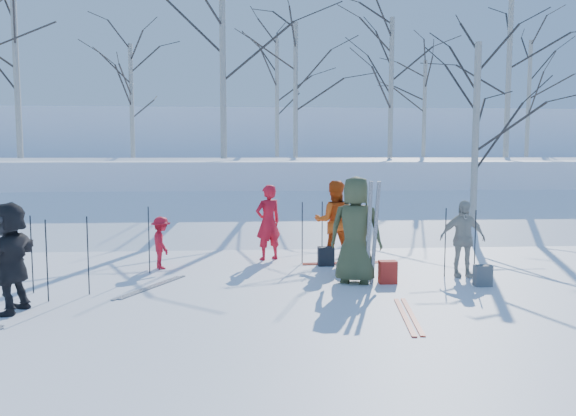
{
  "coord_description": "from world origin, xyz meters",
  "views": [
    {
      "loc": [
        -0.77,
        -9.64,
        2.41
      ],
      "look_at": [
        0.0,
        1.5,
        1.3
      ],
      "focal_mm": 35.0,
      "sensor_mm": 36.0,
      "label": 1
    }
  ],
  "objects": [
    {
      "name": "ground",
      "position": [
        0.0,
        0.0,
        0.0
      ],
      "size": [
        120.0,
        120.0,
        0.0
      ],
      "primitive_type": "plane",
      "color": "white",
      "rests_on": "ground"
    },
    {
      "name": "snow_ramp",
      "position": [
        0.0,
        7.0,
        0.15
      ],
      "size": [
        70.0,
        9.49,
        4.12
      ],
      "primitive_type": "cube",
      "rotation": [
        0.3,
        0.0,
        0.0
      ],
      "color": "white",
      "rests_on": "ground"
    },
    {
      "name": "snow_plateau",
      "position": [
        0.0,
        17.0,
        1.0
      ],
      "size": [
        70.0,
        18.0,
        2.2
      ],
      "primitive_type": "cube",
      "color": "white",
      "rests_on": "ground"
    },
    {
      "name": "far_hill",
      "position": [
        0.0,
        38.0,
        2.0
      ],
      "size": [
        90.0,
        30.0,
        6.0
      ],
      "primitive_type": "cube",
      "color": "white",
      "rests_on": "ground"
    },
    {
      "name": "skier_olive_center",
      "position": [
        1.18,
        0.47,
        0.99
      ],
      "size": [
        1.12,
        0.92,
        1.98
      ],
      "primitive_type": "imported",
      "rotation": [
        0.0,
        0.0,
        2.8
      ],
      "color": "#3E4529",
      "rests_on": "ground"
    },
    {
      "name": "skier_red_north",
      "position": [
        -0.35,
        2.84,
        0.85
      ],
      "size": [
        0.73,
        0.64,
        1.69
      ],
      "primitive_type": "imported",
      "rotation": [
        0.0,
        0.0,
        3.61
      ],
      "color": "red",
      "rests_on": "ground"
    },
    {
      "name": "skier_redor_behind",
      "position": [
        1.09,
        2.49,
        0.9
      ],
      "size": [
        0.92,
        0.75,
        1.8
      ],
      "primitive_type": "imported",
      "rotation": [
        0.0,
        0.0,
        3.06
      ],
      "color": "#DB4C10",
      "rests_on": "ground"
    },
    {
      "name": "skier_red_seated",
      "position": [
        -2.6,
        2.01,
        0.54
      ],
      "size": [
        0.64,
        0.8,
        1.09
      ],
      "primitive_type": "imported",
      "rotation": [
        0.0,
        0.0,
        1.96
      ],
      "color": "red",
      "rests_on": "ground"
    },
    {
      "name": "skier_cream_east",
      "position": [
        3.35,
        0.85,
        0.75
      ],
      "size": [
        0.9,
        0.42,
        1.49
      ],
      "primitive_type": "imported",
      "rotation": [
        0.0,
        0.0,
        -0.07
      ],
      "color": "beige",
      "rests_on": "ground"
    },
    {
      "name": "skier_grey_west",
      "position": [
        -4.36,
        -1.07,
        0.84
      ],
      "size": [
        0.77,
        1.62,
        1.68
      ],
      "primitive_type": "imported",
      "rotation": [
        0.0,
        0.0,
        4.53
      ],
      "color": "black",
      "rests_on": "ground"
    },
    {
      "name": "dog",
      "position": [
        1.09,
        1.15,
        0.22
      ],
      "size": [
        0.34,
        0.56,
        0.44
      ],
      "primitive_type": "imported",
      "rotation": [
        0.0,
        0.0,
        3.35
      ],
      "color": "black",
      "rests_on": "ground"
    },
    {
      "name": "upright_ski_left",
      "position": [
        1.38,
        0.25,
        0.95
      ],
      "size": [
        0.09,
        0.16,
        1.9
      ],
      "primitive_type": "cube",
      "rotation": [
        0.07,
        0.0,
        0.15
      ],
      "color": "silver",
      "rests_on": "ground"
    },
    {
      "name": "upright_ski_right",
      "position": [
        1.49,
        0.24,
        0.95
      ],
      "size": [
        0.14,
        0.23,
        1.89
      ],
      "primitive_type": "cube",
      "rotation": [
        0.1,
        0.0,
        0.36
      ],
      "color": "silver",
      "rests_on": "ground"
    },
    {
      "name": "ski_pair_a",
      "position": [
        1.32,
        2.28,
        0.01
      ],
      "size": [
        0.43,
        1.92,
        0.02
      ],
      "primitive_type": null,
      "rotation": [
        0.0,
        0.0,
        1.63
      ],
      "color": "red",
      "rests_on": "ground"
    },
    {
      "name": "ski_pair_b",
      "position": [
        -2.53,
        0.35,
        0.01
      ],
      "size": [
        1.72,
        2.06,
        0.02
      ],
      "primitive_type": null,
      "rotation": [
        0.0,
        0.0,
        -0.46
      ],
      "color": "silver",
      "rests_on": "ground"
    },
    {
      "name": "ski_pair_c",
      "position": [
        1.56,
        -1.71,
        0.01
      ],
      "size": [
        0.7,
        1.95,
        0.02
      ],
      "primitive_type": null,
      "rotation": [
        0.0,
        0.0,
        -0.13
      ],
      "color": "red",
      "rests_on": "ground"
    },
    {
      "name": "ski_pole_a",
      "position": [
        0.37,
        2.38,
        0.67
      ],
      "size": [
        0.02,
        0.02,
        1.34
      ],
      "primitive_type": "cylinder",
      "color": "black",
      "rests_on": "ground"
    },
    {
      "name": "ski_pole_b",
      "position": [
        3.01,
        0.87,
        0.67
      ],
      "size": [
        0.02,
        0.02,
        1.34
      ],
      "primitive_type": "cylinder",
      "color": "black",
      "rests_on": "ground"
    },
    {
      "name": "ski_pole_c",
      "position": [
        -3.5,
        -0.07,
        0.67
      ],
      "size": [
        0.02,
        0.02,
        1.34
      ],
      "primitive_type": "cylinder",
      "color": "black",
      "rests_on": "ground"
    },
    {
      "name": "ski_pole_d",
      "position": [
        3.45,
        0.5,
        0.67
      ],
      "size": [
        0.02,
        0.02,
        1.34
      ],
      "primitive_type": "cylinder",
      "color": "black",
      "rests_on": "ground"
    },
    {
      "name": "ski_pole_e",
      "position": [
        -4.49,
        0.09,
        0.67
      ],
      "size": [
        0.02,
        0.02,
        1.34
      ],
      "primitive_type": "cylinder",
      "color": "black",
      "rests_on": "ground"
    },
    {
      "name": "ski_pole_f",
      "position": [
        -2.77,
        1.56,
        0.67
      ],
      "size": [
        0.02,
        0.02,
        1.34
      ],
      "primitive_type": "cylinder",
      "color": "black",
      "rests_on": "ground"
    },
    {
      "name": "ski_pole_g",
      "position": [
        0.82,
        2.47,
        0.67
      ],
      "size": [
        0.02,
        0.02,
        1.34
      ],
      "primitive_type": "cylinder",
      "color": "black",
      "rests_on": "ground"
    },
    {
      "name": "ski_pole_h",
      "position": [
        -4.03,
        -0.5,
        0.67
      ],
      "size": [
        0.02,
        0.02,
        1.34
      ],
      "primitive_type": "cylinder",
      "color": "black",
      "rests_on": "ground"
    },
    {
      "name": "backpack_red",
      "position": [
        1.77,
        0.39,
        0.21
      ],
      "size": [
        0.32,
        0.22,
        0.42
      ],
      "primitive_type": "cube",
      "color": "#B0241B",
      "rests_on": "ground"
    },
    {
      "name": "backpack_grey",
      "position": [
        3.44,
        0.06,
        0.19
      ],
      "size": [
        0.3,
        0.2,
        0.38
      ],
      "primitive_type": "cube",
      "color": "#4F5255",
      "rests_on": "ground"
    },
    {
      "name": "backpack_dark",
      "position": [
        0.85,
        2.08,
        0.2
      ],
      "size": [
        0.34,
        0.24,
        0.4
      ],
      "primitive_type": "cube",
      "color": "black",
      "rests_on": "ground"
    },
    {
      "name": "birch_plateau_b",
      "position": [
        0.98,
        11.55,
        4.7
      ],
      "size": [
        4.1,
        4.1,
        5.0
      ],
      "primitive_type": null,
      "color": "silver",
      "rests_on": "snow_plateau"
    },
    {
      "name": "birch_plateau_c",
      "position": [
        4.52,
        11.21,
        4.78
      ],
      "size": [
        4.21,
        4.21,
        5.15
      ],
      "primitive_type": null,
      "color": "silver",
      "rests_on": "snow_plateau"
    },
    {
      "name": "birch_plateau_d",
      "position": [
        -1.62,
        9.39,
        5.87
      ],
      "size": [
        5.73,
        5.73,
        7.34
      ],
      "primitive_type": null,
      "color": "silver",
      "rests_on": "snow_plateau"
    },
    {
      "name": "birch_plateau_e",
      "position": [
        -8.8,
        10.77,
        5.49
      ],
      "size": [
        5.21,
        5.21,
        6.58
      ],
      "primitive_type": null,
      "color": "silver",
      "rests_on": "snow_plateau"
    },
    {
      "name": "birch_plateau_f",
      "position": [
        0.52,
        16.32,
        4.87
      ],
      "size": [
        4.34,
        4.34,
        5.34
      ],
      "primitive_type": null,
      "color": "silver",
      "rests_on": "snow_plateau"
    },
    {
      "name": "birch_plateau_g",
      "position": [
        6.51,
        13.47,
        4.19
      ],
      "size": [
        3.38,
        3.38,
        3.97
      ],
      "primitive_type": null,
      "color": "silver",
      "rests_on": "snow_plateau"
    },
    {
      "name": "birch_plateau_h",
      "position": [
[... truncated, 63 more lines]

